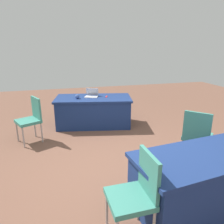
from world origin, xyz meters
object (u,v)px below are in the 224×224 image
chair_tucked_right (31,117)px  yarn_ball (77,97)px  table_mid_left (204,179)px  chair_near_front (136,192)px  chair_tucked_left (197,134)px  laptop_silver (92,95)px  scissors_red (106,97)px  table_foreground (94,111)px

chair_tucked_right → yarn_ball: bearing=-85.3°
table_mid_left → chair_near_front: 1.04m
chair_near_front → chair_tucked_left: 1.84m
chair_tucked_left → chair_near_front: bearing=-98.2°
laptop_silver → table_mid_left: bearing=125.2°
chair_tucked_left → chair_tucked_right: size_ratio=1.04×
scissors_red → table_foreground: bearing=-73.4°
chair_tucked_left → yarn_ball: size_ratio=9.15×
yarn_ball → scissors_red: size_ratio=0.59×
table_foreground → scissors_red: bearing=176.0°
chair_tucked_left → laptop_silver: chair_tucked_left is taller
table_foreground → chair_tucked_left: size_ratio=2.06×
table_mid_left → laptop_silver: 3.43m
chair_tucked_left → yarn_ball: (1.70, -2.33, 0.21)m
table_foreground → chair_tucked_right: bearing=23.5°
laptop_silver → scissors_red: 0.38m
table_foreground → chair_tucked_right: (1.43, 0.62, 0.17)m
table_mid_left → laptop_silver: (0.83, -3.30, 0.40)m
table_foreground → laptop_silver: size_ratio=5.03×
table_mid_left → laptop_silver: size_ratio=4.76×
chair_tucked_left → scissors_red: (0.96, -2.34, 0.16)m
chair_tucked_right → laptop_silver: size_ratio=2.35×
chair_tucked_left → laptop_silver: (1.32, -2.45, 0.20)m
table_mid_left → chair_tucked_left: (-0.49, -0.85, 0.20)m
table_mid_left → chair_tucked_right: 3.44m
table_mid_left → chair_tucked_right: bearing=-49.2°
yarn_ball → scissors_red: yarn_ball is taller
table_mid_left → laptop_silver: bearing=-75.9°
yarn_ball → scissors_red: bearing=-179.2°
table_foreground → scissors_red: (-0.34, 0.02, 0.37)m
table_foreground → table_mid_left: bearing=104.1°
chair_tucked_right → laptop_silver: 1.59m
chair_tucked_left → chair_tucked_right: 3.24m
table_mid_left → scissors_red: 3.25m
table_mid_left → chair_near_front: (1.00, 0.22, 0.19)m
yarn_ball → chair_tucked_right: bearing=29.6°
table_foreground → chair_tucked_left: chair_tucked_left is taller
table_mid_left → chair_tucked_left: 1.01m
table_mid_left → yarn_ball: (1.20, -3.19, 0.42)m
table_mid_left → yarn_ball: bearing=-69.3°
chair_near_front → laptop_silver: (-0.17, -3.52, 0.21)m
laptop_silver → chair_tucked_right: bearing=47.6°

